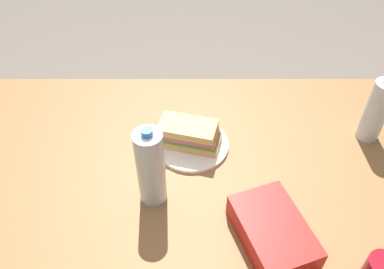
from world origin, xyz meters
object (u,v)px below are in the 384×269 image
object	(u,v)px
chip_bag	(273,232)
water_bottle_tall	(377,111)
sandwich	(191,134)
paper_plate	(192,145)
water_bottle_spare	(151,168)
dining_table	(166,210)

from	to	relation	value
chip_bag	water_bottle_tall	world-z (taller)	water_bottle_tall
sandwich	chip_bag	distance (m)	0.38
sandwich	paper_plate	bearing A→B (deg)	-167.80
water_bottle_spare	chip_bag	bearing A→B (deg)	156.23
paper_plate	sandwich	world-z (taller)	sandwich
chip_bag	water_bottle_spare	world-z (taller)	water_bottle_spare
chip_bag	sandwich	bearing A→B (deg)	12.26
sandwich	chip_bag	xyz separation A→B (m)	(-0.20, 0.33, -0.02)
paper_plate	water_bottle_spare	bearing A→B (deg)	61.22
paper_plate	water_bottle_tall	world-z (taller)	water_bottle_tall
chip_bag	water_bottle_spare	xyz separation A→B (m)	(0.30, -0.13, 0.09)
sandwich	chip_bag	world-z (taller)	sandwich
paper_plate	water_bottle_tall	distance (m)	0.57
paper_plate	chip_bag	distance (m)	0.38
chip_bag	water_bottle_tall	xyz separation A→B (m)	(-0.36, -0.37, 0.07)
dining_table	chip_bag	size ratio (longest dim) A/B	6.74
paper_plate	dining_table	bearing A→B (deg)	66.88
paper_plate	sandwich	distance (m)	0.05
chip_bag	dining_table	bearing A→B (deg)	42.02
chip_bag	paper_plate	bearing A→B (deg)	11.67
sandwich	chip_bag	size ratio (longest dim) A/B	0.87
dining_table	paper_plate	distance (m)	0.22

